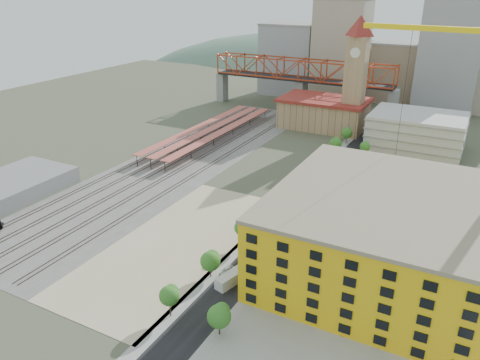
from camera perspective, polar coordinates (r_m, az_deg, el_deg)
The scene contains 30 objects.
ground at distance 140.41m, azimuth 1.23°, elevation -2.28°, with size 400.00×400.00×0.00m, color #474C38.
ballast_strip at distance 171.40m, azimuth -6.90°, elevation 2.37°, with size 36.00×165.00×0.06m, color #605E59.
dirt_lot at distance 118.42m, azimuth -7.48°, elevation -7.62°, with size 28.00×67.00×0.06m, color tan.
street_asphalt at distance 147.57m, azimuth 9.44°, elevation -1.28°, with size 12.00×170.00×0.06m, color black.
sidewalk_west at distance 149.19m, azimuth 7.44°, elevation -0.89°, with size 3.00×170.00×0.04m, color gray.
sidewalk_east at distance 146.14m, azimuth 11.47°, elevation -1.70°, with size 3.00×170.00×0.04m, color gray.
construction_pad at distance 111.71m, azimuth 17.70°, elevation -10.69°, with size 50.00×90.00×0.06m, color gray.
rail_tracks at distance 172.34m, azimuth -7.39°, elevation 2.51°, with size 26.56×160.00×0.18m.
platform_canopies at distance 194.50m, azimuth -3.58°, elevation 6.25°, with size 16.00×80.00×4.12m.
station_hall at distance 211.86m, azimuth 10.18°, elevation 8.09°, with size 38.00×24.00×13.10m.
clock_tower at distance 201.99m, azimuth 14.02°, elevation 13.46°, with size 12.00×12.00×52.00m.
parking_garage at distance 192.13m, azimuth 20.72°, elevation 5.51°, with size 34.00×26.00×14.00m, color silver.
truss_bridge at distance 236.91m, azimuth 7.51°, elevation 12.84°, with size 94.00×9.60×25.60m.
construction_building at distance 107.34m, azimuth 16.74°, elevation -6.17°, with size 44.60×50.60×18.80m.
warehouse at distance 159.28m, azimuth -25.81°, elevation -0.55°, with size 22.00×32.00×5.00m, color gray.
street_trees at distance 138.96m, azimuth 8.07°, elevation -2.80°, with size 15.40×124.40×8.00m.
skyline at distance 263.16m, azimuth 17.39°, elevation 13.90°, with size 133.00×46.00×60.00m.
distant_hills at distance 398.87m, azimuth 24.43°, elevation 0.40°, with size 647.00×264.00×227.00m.
site_trailer_a at distance 103.02m, azimuth -0.74°, elevation -11.72°, with size 2.51×9.55×2.61m, color silver.
site_trailer_b at distance 115.81m, azimuth 3.31°, elevation -7.48°, with size 2.50×9.49×2.60m, color silver.
site_trailer_c at distance 116.49m, azimuth 3.50°, elevation -7.26°, with size 2.59×9.84×2.69m, color silver.
site_trailer_d at distance 124.83m, azimuth 5.51°, elevation -5.09°, with size 2.68×10.17×2.78m, color silver.
car_0 at distance 106.08m, azimuth -1.64°, elevation -10.97°, with size 1.66×4.13×1.41m, color silver.
car_1 at distance 116.55m, azimuth 1.80°, elevation -7.52°, with size 1.68×4.83×1.59m, color #B0AFB5.
car_2 at distance 130.07m, azimuth 5.09°, elevation -4.22°, with size 2.21×4.78×1.33m, color black.
car_3 at distance 149.24m, azimuth 8.53°, elevation -0.62°, with size 2.19×5.40×1.57m, color #1A284D.
car_4 at distance 103.88m, azimuth 1.38°, elevation -11.74°, with size 1.85×4.60×1.57m, color silver.
car_5 at distance 121.48m, azimuth 6.20°, elevation -6.31°, with size 1.61×4.61×1.52m, color gray.
car_6 at distance 155.32m, azimuth 11.71°, elevation 0.09°, with size 2.45×5.31×1.48m, color black.
car_7 at distance 160.64m, azimuth 12.33°, elevation 0.81°, with size 1.95×4.80×1.39m, color navy.
Camera 1 is at (56.85, -113.48, 60.03)m, focal length 35.00 mm.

